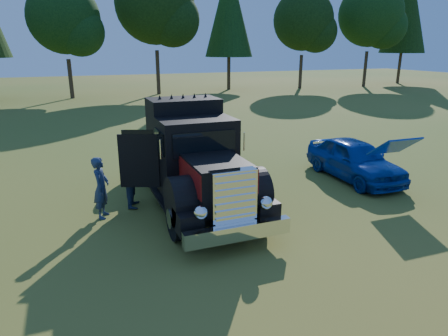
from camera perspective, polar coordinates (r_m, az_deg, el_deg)
The scene contains 6 objects.
ground at distance 11.19m, azimuth 3.83°, elevation -6.60°, with size 120.00×120.00×0.00m, color #2D5719.
treeline at distance 36.81m, azimuth -22.30°, elevation 20.68°, with size 72.10×24.04×13.84m.
diamond_t_truck at distance 11.56m, azimuth -4.48°, elevation 0.91°, with size 3.31×7.16×3.00m.
hotrod_coupe at distance 14.63m, azimuth 18.15°, elevation 1.21°, with size 1.75×4.26×1.89m.
spectator_near at distance 11.20m, azimuth -17.14°, elevation -2.69°, with size 0.62×0.40×1.69m, color #1A2C3E.
spectator_far at distance 11.77m, azimuth -12.61°, elevation -1.60°, with size 0.78×0.61×1.61m, color #1C2C43.
Camera 1 is at (-4.40, -9.27, 4.46)m, focal length 32.00 mm.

